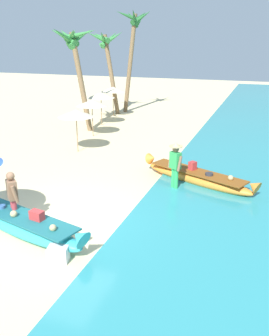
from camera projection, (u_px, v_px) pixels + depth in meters
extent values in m
plane|color=beige|center=(60.00, 221.00, 10.29)|extent=(80.00, 80.00, 0.00)
ellipsoid|color=#33B2BC|center=(23.00, 226.00, 9.46)|extent=(4.09, 1.76, 0.53)
cone|color=#33B2BC|center=(79.00, 237.00, 8.30)|extent=(0.52, 0.55, 0.53)
cube|color=#1C6267|center=(22.00, 217.00, 9.37)|extent=(3.47, 1.61, 0.04)
sphere|color=tan|center=(53.00, 228.00, 8.65)|extent=(0.17, 0.17, 0.17)
cube|color=#B73333|center=(37.00, 216.00, 9.15)|extent=(0.38, 0.26, 0.26)
sphere|color=tan|center=(14.00, 214.00, 9.33)|extent=(0.18, 0.18, 0.18)
cylinder|color=#386699|center=(2.00, 207.00, 9.80)|extent=(0.21, 0.21, 0.10)
ellipsoid|color=orange|center=(197.00, 178.00, 12.82)|extent=(4.19, 2.31, 0.46)
cone|color=orange|center=(152.00, 158.00, 14.06)|extent=(0.55, 0.56, 0.50)
cone|color=orange|center=(254.00, 186.00, 11.40)|extent=(0.55, 0.56, 0.50)
cube|color=brown|center=(197.00, 172.00, 12.74)|extent=(3.57, 2.06, 0.04)
sphere|color=tan|center=(231.00, 178.00, 11.96)|extent=(0.18, 0.18, 0.18)
cylinder|color=#2D2D33|center=(209.00, 174.00, 12.38)|extent=(0.27, 0.27, 0.10)
cube|color=#B73333|center=(193.00, 166.00, 12.89)|extent=(0.30, 0.31, 0.31)
cylinder|color=#386699|center=(177.00, 166.00, 13.17)|extent=(0.25, 0.25, 0.10)
cylinder|color=green|center=(176.00, 180.00, 12.22)|extent=(0.14, 0.14, 0.78)
cylinder|color=green|center=(173.00, 179.00, 12.33)|extent=(0.14, 0.14, 0.78)
cube|color=green|center=(175.00, 160.00, 12.05)|extent=(0.42, 0.38, 0.55)
cylinder|color=brown|center=(180.00, 164.00, 11.88)|extent=(0.18, 0.21, 0.51)
cylinder|color=brown|center=(170.00, 160.00, 12.23)|extent=(0.18, 0.21, 0.51)
sphere|color=brown|center=(176.00, 149.00, 11.92)|extent=(0.22, 0.22, 0.22)
cylinder|color=tan|center=(176.00, 146.00, 11.89)|extent=(0.44, 0.44, 0.02)
cone|color=tan|center=(176.00, 144.00, 11.87)|extent=(0.26, 0.26, 0.12)
cylinder|color=#B2383D|center=(14.00, 212.00, 9.90)|extent=(0.14, 0.14, 0.82)
cylinder|color=#B2383D|center=(15.00, 214.00, 9.79)|extent=(0.14, 0.14, 0.82)
cube|color=brown|center=(12.00, 190.00, 9.63)|extent=(0.42, 0.40, 0.52)
cylinder|color=brown|center=(11.00, 188.00, 9.84)|extent=(0.19, 0.20, 0.48)
cylinder|color=brown|center=(15.00, 194.00, 9.46)|extent=(0.19, 0.20, 0.48)
sphere|color=brown|center=(10.00, 176.00, 9.50)|extent=(0.22, 0.22, 0.22)
cylinder|color=#8E6B47|center=(77.00, 131.00, 16.37)|extent=(0.04, 0.04, 1.90)
cone|color=beige|center=(76.00, 113.00, 16.11)|extent=(1.60, 1.60, 0.32)
cylinder|color=#8E6B47|center=(92.00, 118.00, 19.05)|extent=(0.04, 0.04, 1.90)
cone|color=beige|center=(92.00, 103.00, 18.78)|extent=(1.60, 1.60, 0.32)
cylinder|color=#8E6B47|center=(101.00, 109.00, 21.65)|extent=(0.04, 0.04, 1.90)
cone|color=beige|center=(101.00, 95.00, 21.39)|extent=(1.60, 1.60, 0.32)
cylinder|color=#8E6B47|center=(113.00, 102.00, 24.18)|extent=(0.04, 0.04, 1.90)
cone|color=beige|center=(113.00, 89.00, 23.92)|extent=(1.60, 1.60, 0.32)
cylinder|color=brown|center=(130.00, 65.00, 24.78)|extent=(1.02, 0.28, 6.42)
cone|color=#23602D|center=(141.00, 18.00, 23.62)|extent=(1.41, 0.54, 1.08)
cone|color=#23602D|center=(139.00, 17.00, 24.04)|extent=(0.78, 1.72, 1.03)
cone|color=#23602D|center=(132.00, 18.00, 24.05)|extent=(1.35, 1.30, 1.07)
cone|color=#23602D|center=(128.00, 16.00, 23.58)|extent=(1.61, 1.19, 0.89)
cone|color=#23602D|center=(134.00, 18.00, 23.23)|extent=(0.76, 1.81, 1.20)
cylinder|color=brown|center=(81.00, 83.00, 19.87)|extent=(1.12, 0.28, 5.21)
cone|color=#337F3D|center=(80.00, 34.00, 18.99)|extent=(1.90, 0.50, 0.75)
cone|color=#337F3D|center=(80.00, 37.00, 19.44)|extent=(1.25, 1.39, 1.10)
cone|color=#337F3D|center=(73.00, 38.00, 19.67)|extent=(0.86, 1.61, 1.18)
cone|color=#337F3D|center=(68.00, 36.00, 19.58)|extent=(1.65, 1.24, 1.01)
cone|color=#337F3D|center=(64.00, 37.00, 19.16)|extent=(1.46, 1.06, 1.01)
cone|color=#337F3D|center=(65.00, 37.00, 18.77)|extent=(0.66, 2.01, 1.09)
cone|color=#337F3D|center=(72.00, 34.00, 18.74)|extent=(1.30, 1.74, 0.76)
cylinder|color=brown|center=(111.00, 75.00, 24.54)|extent=(1.12, 0.28, 5.16)
cone|color=#337F3D|center=(112.00, 39.00, 23.80)|extent=(1.69, 0.47, 1.17)
cone|color=#337F3D|center=(110.00, 39.00, 24.24)|extent=(0.90, 1.57, 1.18)
cone|color=#337F3D|center=(101.00, 37.00, 24.29)|extent=(1.78, 1.42, 0.82)
cone|color=#337F3D|center=(98.00, 37.00, 23.78)|extent=(1.49, 1.22, 0.94)
cone|color=#337F3D|center=(103.00, 38.00, 23.44)|extent=(0.79, 1.82, 1.00)
cube|color=silver|center=(58.00, 254.00, 8.37)|extent=(0.53, 0.46, 0.37)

